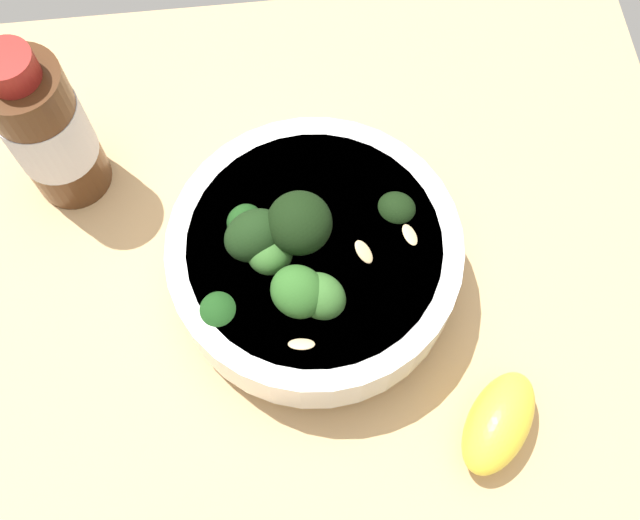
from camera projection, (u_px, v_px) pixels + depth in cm
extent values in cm
cube|color=tan|center=(319.00, 322.00, 59.98)|extent=(62.18, 62.18, 4.06)
cylinder|color=white|center=(320.00, 276.00, 58.41)|extent=(11.60, 11.60, 1.74)
cylinder|color=white|center=(320.00, 258.00, 55.21)|extent=(21.08, 21.08, 5.22)
cylinder|color=silver|center=(320.00, 246.00, 53.17)|extent=(18.10, 18.10, 0.80)
cylinder|color=#3C7A32|center=(224.00, 320.00, 52.94)|extent=(1.28, 1.53, 1.46)
ellipsoid|color=#194216|center=(221.00, 314.00, 51.63)|extent=(4.84, 4.97, 3.93)
cylinder|color=#2F662B|center=(299.00, 301.00, 52.19)|extent=(1.58, 1.49, 1.59)
ellipsoid|color=#2D6023|center=(298.00, 292.00, 50.51)|extent=(5.95, 5.47, 4.69)
cylinder|color=#2F662B|center=(315.00, 305.00, 52.48)|extent=(1.69, 1.70, 1.53)
ellipsoid|color=#386B2B|center=(315.00, 297.00, 51.04)|extent=(5.57, 5.18, 4.79)
cylinder|color=#4A8F3C|center=(394.00, 219.00, 55.65)|extent=(1.24, 1.35, 1.28)
ellipsoid|color=black|center=(396.00, 210.00, 54.41)|extent=(4.59, 4.21, 3.44)
cylinder|color=#589D47|center=(257.00, 246.00, 53.75)|extent=(1.94, 2.19, 1.70)
ellipsoid|color=black|center=(255.00, 235.00, 52.08)|extent=(4.87, 6.06, 4.81)
cylinder|color=#3C7A32|center=(247.00, 230.00, 55.10)|extent=(1.36, 1.57, 1.48)
ellipsoid|color=#194216|center=(245.00, 222.00, 53.75)|extent=(4.40, 3.84, 3.82)
cylinder|color=#589D47|center=(271.00, 260.00, 53.87)|extent=(1.87, 1.76, 1.44)
ellipsoid|color=#386B2B|center=(270.00, 251.00, 52.44)|extent=(4.89, 4.81, 4.92)
cylinder|color=#589D47|center=(300.00, 233.00, 53.04)|extent=(1.96, 1.93, 1.22)
ellipsoid|color=black|center=(299.00, 223.00, 51.52)|extent=(6.73, 6.47, 4.48)
ellipsoid|color=#DBBC84|center=(364.00, 252.00, 51.15)|extent=(2.05, 1.76, 1.18)
ellipsoid|color=#DBBC84|center=(410.00, 235.00, 51.17)|extent=(1.91, 1.31, 0.93)
ellipsoid|color=#DBBC84|center=(301.00, 344.00, 49.83)|extent=(1.24, 1.91, 0.70)
ellipsoid|color=yellow|center=(498.00, 423.00, 52.66)|extent=(8.89, 8.08, 4.39)
cylinder|color=#472814|center=(49.00, 133.00, 56.52)|extent=(6.07, 6.07, 13.61)
cylinder|color=maroon|center=(9.00, 67.00, 49.28)|extent=(3.67, 3.67, 2.12)
cylinder|color=silver|center=(47.00, 130.00, 56.17)|extent=(6.19, 6.19, 5.86)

